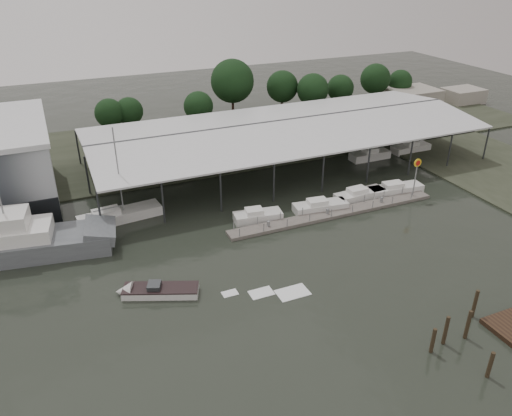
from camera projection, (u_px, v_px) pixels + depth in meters
name	position (u px, v px, depth m)	size (l,w,h in m)	color
ground	(255.00, 288.00, 48.30)	(200.00, 200.00, 0.00)	#232820
land_strip_far	(155.00, 148.00, 82.54)	(140.00, 30.00, 0.30)	#3A4030
land_strip_east	(512.00, 176.00, 72.40)	(20.00, 60.00, 0.30)	#3A4030
covered_boat_shed	(285.00, 124.00, 74.40)	(58.24, 24.00, 6.96)	silver
floating_dock	(334.00, 213.00, 61.70)	(28.00, 2.00, 1.40)	slate
shell_fuel_sign	(416.00, 171.00, 64.26)	(1.10, 0.18, 5.55)	gray
distant_commercial_buildings	(428.00, 97.00, 104.90)	(22.00, 8.00, 4.00)	gray
grey_trawler	(24.00, 242.00, 52.91)	(19.30, 8.02, 8.84)	slate
white_sailboat	(119.00, 215.00, 60.27)	(10.11, 3.64, 11.82)	white
speedboat_underway	(154.00, 291.00, 47.21)	(17.88, 8.56, 2.00)	white
moored_cruiser_0	(257.00, 216.00, 60.24)	(6.05, 2.99, 1.70)	white
moored_cruiser_1	(320.00, 206.00, 62.52)	(7.10, 3.01, 1.70)	white
moored_cruiser_2	(359.00, 195.00, 65.55)	(7.20, 2.63, 1.70)	white
moored_cruiser_3	(395.00, 189.00, 67.08)	(7.73, 2.91, 1.70)	white
mooring_pilings	(474.00, 335.00, 40.76)	(7.04, 6.21, 3.69)	#382C1C
horizon_tree_line	(274.00, 89.00, 93.85)	(64.59, 11.52, 11.94)	black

